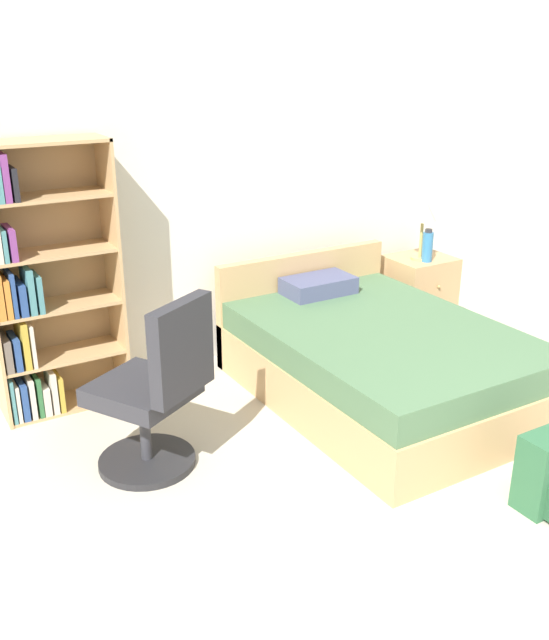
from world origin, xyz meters
name	(u,v)px	position (x,y,z in m)	size (l,w,h in m)	color
wall_back	(241,179)	(0.00, 3.23, 1.30)	(9.00, 0.06, 2.60)	silver
bookshelf	(37,288)	(-1.52, 3.02, 0.81)	(0.78, 0.33, 1.68)	tan
bed	(375,358)	(0.38, 2.11, 0.27)	(1.40, 1.98, 0.76)	tan
office_chair	(156,394)	(-1.19, 1.99, 0.46)	(0.68, 0.71, 1.01)	#232326
nightstand	(418,293)	(1.43, 2.88, 0.30)	(0.49, 0.46, 0.60)	tan
table_lamp	(423,212)	(1.38, 2.84, 0.99)	(0.20, 0.20, 0.50)	tan
water_bottle	(427,246)	(1.39, 2.77, 0.73)	(0.08, 0.08, 0.26)	teal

